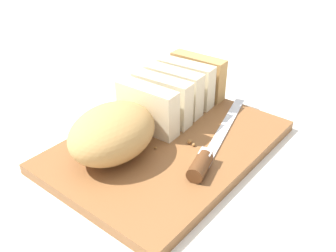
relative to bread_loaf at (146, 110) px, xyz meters
name	(u,v)px	position (x,y,z in m)	size (l,w,h in m)	color
ground_plane	(168,150)	(0.00, -0.05, -0.06)	(3.00, 3.00, 0.00)	silver
cutting_board	(168,146)	(0.00, -0.05, -0.05)	(0.39, 0.27, 0.02)	brown
bread_loaf	(146,110)	(0.00, 0.00, 0.00)	(0.36, 0.15, 0.08)	tan
bread_knife	(207,155)	(0.00, -0.13, -0.03)	(0.27, 0.11, 0.02)	silver
crumb_near_knife	(194,145)	(0.01, -0.09, -0.04)	(0.01, 0.01, 0.01)	#996633
crumb_near_loaf	(155,148)	(-0.03, -0.05, -0.04)	(0.01, 0.01, 0.01)	#996633
crumb_stray_left	(167,128)	(0.03, -0.02, -0.04)	(0.00, 0.00, 0.00)	#996633
crumb_stray_right	(190,142)	(0.02, -0.08, -0.04)	(0.01, 0.01, 0.01)	#996633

